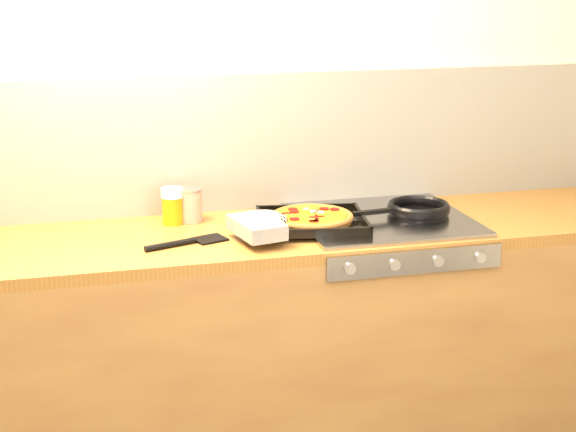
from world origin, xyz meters
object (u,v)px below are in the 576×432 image
object	(u,v)px
tomato_can	(190,205)
juice_glass	(172,206)
pizza_on_tray	(296,220)
frying_pan	(417,209)

from	to	relation	value
tomato_can	juice_glass	size ratio (longest dim) A/B	0.93
pizza_on_tray	juice_glass	size ratio (longest dim) A/B	3.90
frying_pan	tomato_can	distance (m)	0.81
tomato_can	frying_pan	bearing A→B (deg)	-11.85
frying_pan	tomato_can	world-z (taller)	tomato_can
frying_pan	juice_glass	bearing A→B (deg)	169.67
pizza_on_tray	tomato_can	xyz separation A→B (m)	(-0.33, 0.21, 0.02)
tomato_can	juice_glass	world-z (taller)	juice_glass
juice_glass	tomato_can	bearing A→B (deg)	9.13
pizza_on_tray	tomato_can	size ratio (longest dim) A/B	4.17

